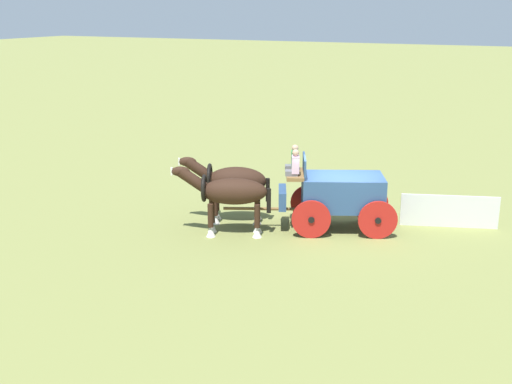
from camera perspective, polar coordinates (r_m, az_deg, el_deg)
name	(u,v)px	position (r m, az deg, el deg)	size (l,w,h in m)	color
ground_plane	(341,229)	(21.41, 7.61, -3.28)	(220.00, 220.00, 0.00)	olive
show_wagon	(338,193)	(21.02, 7.32, -0.09)	(5.52, 3.15, 2.77)	#2D4C7A
draft_horse_near	(229,193)	(20.31, -2.42, -0.13)	(3.02, 1.73, 2.26)	#331E14
draft_horse_off	(233,183)	(21.56, -2.11, 0.85)	(2.95, 1.75, 2.26)	#331E14
sponsor_banner	(449,211)	(22.20, 16.91, -1.66)	(3.20, 0.06, 1.10)	silver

